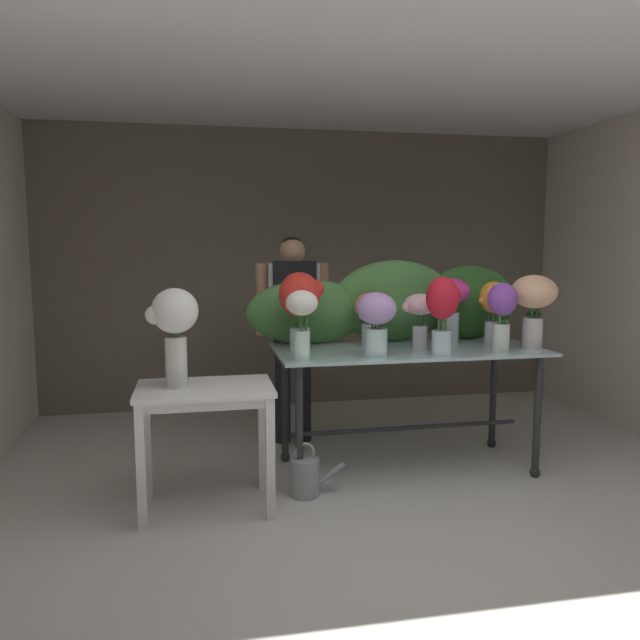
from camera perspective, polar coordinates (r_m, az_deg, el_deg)
The scene contains 19 objects.
ground_plane at distance 4.52m, azimuth 2.87°, elevation -13.20°, with size 8.01×8.01×0.00m, color beige.
wall_back at distance 6.03m, azimuth -1.29°, elevation 4.69°, with size 5.10×0.12×2.63m, color #706656.
ceiling_slab at distance 4.38m, azimuth 3.10°, elevation 21.85°, with size 5.22×3.76×0.12m, color silver.
display_table_glass at distance 4.30m, azimuth 8.06°, elevation -4.45°, with size 1.81×0.83×0.86m.
side_table_white at distance 3.71m, azimuth -10.53°, elevation -7.57°, with size 0.79×0.52×0.74m.
florist at distance 4.80m, azimuth -2.52°, elevation 0.24°, with size 0.57×0.24×1.62m.
foliage_backdrop at distance 4.51m, azimuth 6.86°, elevation 1.42°, with size 2.02×0.24×0.59m.
vase_coral_roses at distance 4.26m, azimuth 4.57°, elevation 0.69°, with size 0.21×0.21×0.37m.
vase_sunset_carnations at distance 4.51m, azimuth 15.63°, elevation 1.26°, with size 0.20×0.19×0.45m.
vase_blush_anemones at distance 4.21m, azimuth 9.23°, elevation 0.72°, with size 0.27×0.22×0.38m.
vase_violet_hydrangea at distance 4.22m, azimuth 16.41°, elevation 0.85°, with size 0.20×0.19×0.46m.
vase_ivory_peonies at distance 3.74m, azimuth -1.71°, elevation 0.35°, with size 0.20×0.20×0.43m.
vase_scarlet_tulips at distance 4.04m, azimuth -1.86°, elevation 1.77°, with size 0.30×0.27×0.53m.
vase_peach_stock at distance 4.40m, azimuth 19.10°, elevation 1.73°, with size 0.33×0.30×0.50m.
vase_lilac_freesia at distance 3.89m, azimuth 5.20°, elevation 0.14°, with size 0.25×0.25×0.41m.
vase_crimson_dahlias at distance 3.98m, azimuth 11.24°, elevation 1.07°, with size 0.22×0.21×0.50m.
vase_magenta_snapdragons at distance 4.44m, azimuth 11.85°, elevation 1.65°, with size 0.29×0.26×0.47m.
vase_white_roses_tall at distance 3.62m, azimuth -13.24°, elevation -0.39°, with size 0.30×0.27×0.57m.
watering_can at distance 3.98m, azimuth -1.32°, elevation -14.17°, with size 0.35×0.18×0.34m.
Camera 1 is at (-1.04, -2.29, 1.58)m, focal length 34.73 mm.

